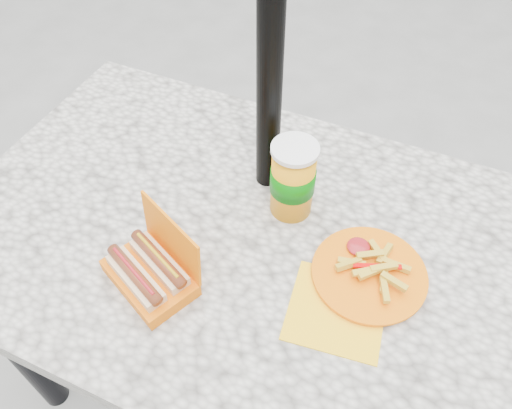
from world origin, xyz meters
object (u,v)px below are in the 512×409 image
at_px(hotdog_box, 151,271).
at_px(fries_plate, 367,275).
at_px(umbrella_pole, 271,38).
at_px(soda_cup, 293,179).

xyz_separation_m(hotdog_box, fries_plate, (0.37, 0.17, -0.02)).
xyz_separation_m(umbrella_pole, fries_plate, (0.28, -0.17, -0.34)).
relative_size(fries_plate, soda_cup, 1.71).
bearing_deg(soda_cup, hotdog_box, -122.06).
height_order(fries_plate, soda_cup, soda_cup).
bearing_deg(hotdog_box, fries_plate, 49.12).
xyz_separation_m(fries_plate, soda_cup, (-0.20, 0.11, 0.08)).
bearing_deg(umbrella_pole, hotdog_box, -105.43).
relative_size(hotdog_box, soda_cup, 1.18).
height_order(hotdog_box, soda_cup, soda_cup).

